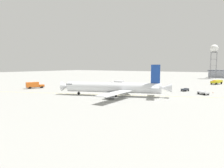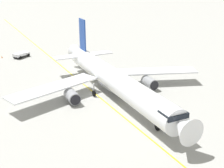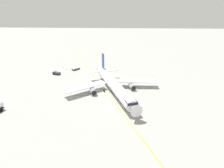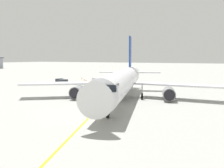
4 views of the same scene
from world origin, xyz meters
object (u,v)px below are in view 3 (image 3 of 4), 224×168
object	(u,v)px
airliner_main	(113,85)
safety_cone_near	(66,69)
baggage_truck_truck	(57,73)
pushback_tug_truck	(75,68)
safety_cone_mid	(63,68)
safety_cone_far	(59,65)

from	to	relation	value
airliner_main	safety_cone_near	bearing A→B (deg)	-157.03
airliner_main	safety_cone_near	world-z (taller)	airliner_main
baggage_truck_truck	safety_cone_near	bearing A→B (deg)	-85.63
airliner_main	pushback_tug_truck	world-z (taller)	airliner_main
pushback_tug_truck	safety_cone_mid	world-z (taller)	pushback_tug_truck
pushback_tug_truck	safety_cone_near	size ratio (longest dim) A/B	8.48
safety_cone_near	safety_cone_mid	size ratio (longest dim) A/B	1.00
airliner_main	pushback_tug_truck	size ratio (longest dim) A/B	8.57
baggage_truck_truck	safety_cone_far	size ratio (longest dim) A/B	7.36
airliner_main	safety_cone_far	distance (m)	47.55
pushback_tug_truck	safety_cone_near	world-z (taller)	pushback_tug_truck
baggage_truck_truck	pushback_tug_truck	xyz separation A→B (m)	(-7.17, -8.33, 0.08)
safety_cone_far	airliner_main	bearing A→B (deg)	133.72
airliner_main	safety_cone_mid	size ratio (longest dim) A/B	72.73
baggage_truck_truck	safety_cone_near	world-z (taller)	baggage_truck_truck
airliner_main	safety_cone_mid	bearing A→B (deg)	-157.06
pushback_tug_truck	safety_cone_far	xyz separation A→B (m)	(11.44, -7.02, -0.52)
airliner_main	safety_cone_far	xyz separation A→B (m)	(32.81, -34.31, -2.67)
safety_cone_far	safety_cone_near	bearing A→B (deg)	133.46
airliner_main	baggage_truck_truck	bearing A→B (deg)	-144.41
safety_cone_far	safety_cone_mid	bearing A→B (deg)	133.46
safety_cone_near	safety_cone_far	bearing A→B (deg)	-46.54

